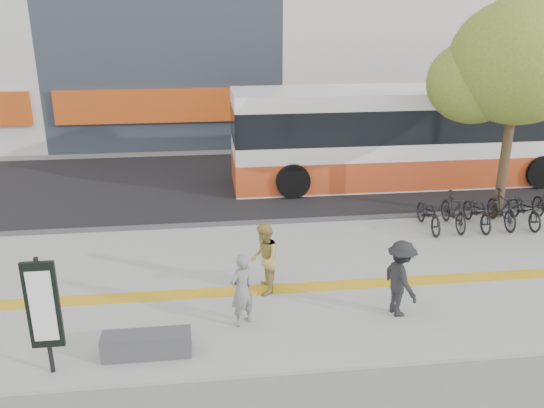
{
  "coord_description": "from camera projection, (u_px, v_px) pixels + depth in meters",
  "views": [
    {
      "loc": [
        -1.4,
        -10.23,
        6.22
      ],
      "look_at": [
        0.09,
        2.0,
        1.75
      ],
      "focal_mm": 37.49,
      "sensor_mm": 36.0,
      "label": 1
    }
  ],
  "objects": [
    {
      "name": "ground",
      "position": [
        279.0,
        316.0,
        11.83
      ],
      "size": [
        120.0,
        120.0,
        0.0
      ],
      "primitive_type": "plane",
      "color": "slate",
      "rests_on": "ground"
    },
    {
      "name": "sidewalk",
      "position": [
        271.0,
        280.0,
        13.22
      ],
      "size": [
        40.0,
        7.0,
        0.08
      ],
      "primitive_type": "cube",
      "color": "slate",
      "rests_on": "ground"
    },
    {
      "name": "tactile_strip",
      "position": [
        274.0,
        289.0,
        12.73
      ],
      "size": [
        40.0,
        0.45,
        0.01
      ],
      "primitive_type": "cube",
      "color": "yellow",
      "rests_on": "sidewalk"
    },
    {
      "name": "street",
      "position": [
        246.0,
        183.0,
        20.22
      ],
      "size": [
        40.0,
        8.0,
        0.06
      ],
      "primitive_type": "cube",
      "color": "black",
      "rests_on": "ground"
    },
    {
      "name": "curb",
      "position": [
        257.0,
        224.0,
        16.47
      ],
      "size": [
        40.0,
        0.25,
        0.14
      ],
      "primitive_type": "cube",
      "color": "#353538",
      "rests_on": "ground"
    },
    {
      "name": "bench",
      "position": [
        147.0,
        344.0,
        10.31
      ],
      "size": [
        1.6,
        0.45,
        0.45
      ],
      "primitive_type": "cube",
      "color": "#353538",
      "rests_on": "sidewalk"
    },
    {
      "name": "signboard",
      "position": [
        43.0,
        307.0,
        9.48
      ],
      "size": [
        0.55,
        0.1,
        2.2
      ],
      "color": "black",
      "rests_on": "sidewalk"
    },
    {
      "name": "street_tree",
      "position": [
        515.0,
        65.0,
        15.61
      ],
      "size": [
        4.4,
        3.8,
        6.31
      ],
      "color": "#3D2C1B",
      "rests_on": "sidewalk"
    },
    {
      "name": "bus",
      "position": [
        409.0,
        139.0,
        19.86
      ],
      "size": [
        12.36,
        2.93,
        3.29
      ],
      "color": "white",
      "rests_on": "street"
    },
    {
      "name": "bicycle_row",
      "position": [
        489.0,
        210.0,
        16.11
      ],
      "size": [
        4.17,
        1.78,
        1.03
      ],
      "color": "black",
      "rests_on": "sidewalk"
    },
    {
      "name": "seated_woman",
      "position": [
        242.0,
        290.0,
        11.13
      ],
      "size": [
        0.66,
        0.63,
        1.53
      ],
      "primitive_type": "imported",
      "rotation": [
        0.0,
        0.0,
        3.8
      ],
      "color": "black",
      "rests_on": "sidewalk"
    },
    {
      "name": "pedestrian_tan",
      "position": [
        264.0,
        259.0,
        12.35
      ],
      "size": [
        0.7,
        0.85,
        1.61
      ],
      "primitive_type": "imported",
      "rotation": [
        0.0,
        0.0,
        -1.7
      ],
      "color": "#AB924B",
      "rests_on": "sidewalk"
    },
    {
      "name": "pedestrian_dark",
      "position": [
        401.0,
        278.0,
        11.49
      ],
      "size": [
        0.81,
        1.15,
        1.62
      ],
      "primitive_type": "imported",
      "rotation": [
        0.0,
        0.0,
        1.78
      ],
      "color": "black",
      "rests_on": "sidewalk"
    }
  ]
}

